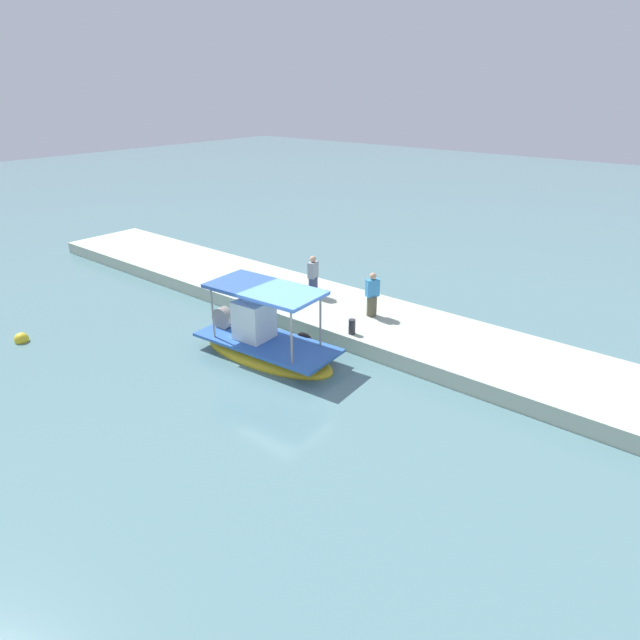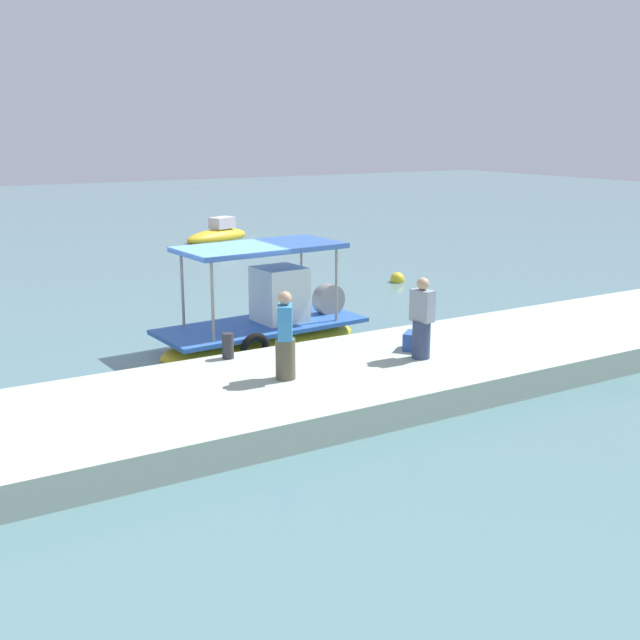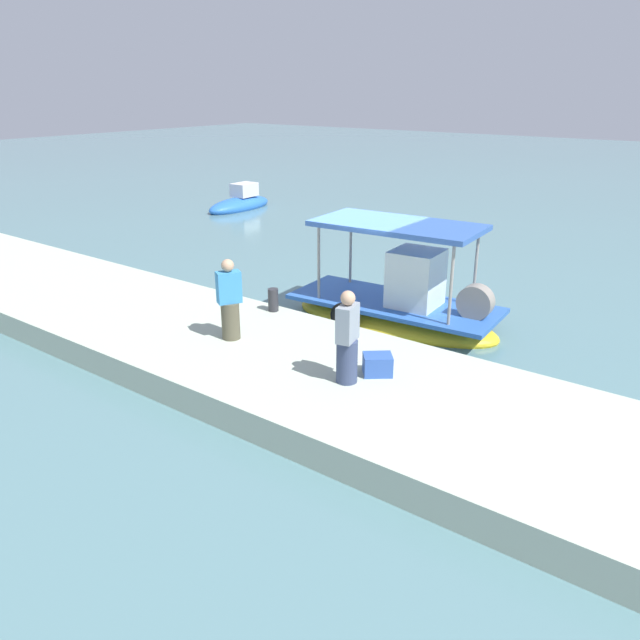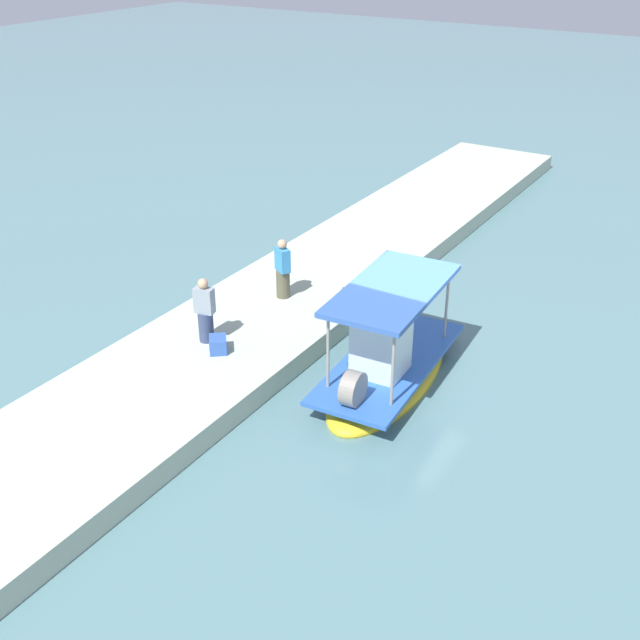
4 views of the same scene
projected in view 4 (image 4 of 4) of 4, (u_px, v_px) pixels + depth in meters
The scene contains 7 objects.
ground_plane at pixel (412, 365), 19.50m from camera, with size 120.00×120.00×0.00m, color slate.
dock_quay at pixel (273, 313), 21.34m from camera, with size 36.00×4.19×0.56m, color #B3C1AB.
main_fishing_boat at pixel (387, 367), 18.59m from camera, with size 5.39×2.43×2.83m.
fisherman_near_bollard at pixel (205, 313), 19.10m from camera, with size 0.44×0.52×1.68m.
fisherman_by_crate at pixel (283, 271), 21.27m from camera, with size 0.51×0.54×1.68m.
mooring_bollard at pixel (346, 298), 20.97m from camera, with size 0.24×0.24×0.53m, color #2D2D33.
cargo_crate at pixel (218, 345), 18.89m from camera, with size 0.51×0.41×0.37m, color #3258AD.
Camera 4 is at (15.39, 6.88, 10.12)m, focal length 44.04 mm.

